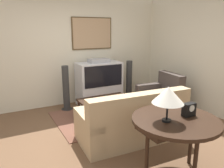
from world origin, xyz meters
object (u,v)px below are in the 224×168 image
coffee_table (104,100)px  couch (133,122)px  console_table (175,124)px  mantel_clock (189,110)px  speaker_tower_left (66,89)px  tv (99,83)px  table_lamp (168,95)px  speaker_tower_right (129,81)px  armchair (160,98)px

coffee_table → couch: bearing=-90.8°
couch → console_table: bearing=90.2°
coffee_table → mantel_clock: mantel_clock is taller
speaker_tower_left → couch: bearing=-73.6°
tv → console_table: size_ratio=1.06×
couch → console_table: couch is taller
couch → mantel_clock: mantel_clock is taller
table_lamp → mantel_clock: size_ratio=2.53×
speaker_tower_right → mantel_clock: bearing=-108.8°
table_lamp → mantel_clock: bearing=-0.1°
table_lamp → speaker_tower_left: (-0.36, 3.00, -0.61)m
coffee_table → table_lamp: 2.33m
mantel_clock → speaker_tower_right: (1.02, 3.01, -0.37)m
armchair → console_table: 2.50m
mantel_clock → speaker_tower_left: speaker_tower_left is taller
armchair → speaker_tower_left: speaker_tower_left is taller
armchair → table_lamp: bearing=-31.7°
tv → armchair: tv is taller
speaker_tower_left → speaker_tower_right: 1.75m
console_table → speaker_tower_left: bearing=99.9°
tv → coffee_table: 0.91m
speaker_tower_right → console_table: bearing=-112.3°
console_table → mantel_clock: (0.21, -0.01, 0.15)m
couch → coffee_table: bearing=-87.6°
table_lamp → speaker_tower_right: bearing=65.2°
coffee_table → mantel_clock: size_ratio=6.40×
console_table → table_lamp: size_ratio=2.52×
tv → mantel_clock: size_ratio=6.75×
speaker_tower_right → coffee_table: bearing=-145.2°
speaker_tower_right → couch: bearing=-120.9°
coffee_table → speaker_tower_right: 1.41m
console_table → table_lamp: (-0.16, -0.01, 0.40)m
armchair → speaker_tower_left: 2.24m
armchair → mantel_clock: bearing=-24.8°
coffee_table → armchair: bearing=-8.7°
speaker_tower_right → tv: bearing=177.2°
tv → table_lamp: (-0.51, -3.05, 0.57)m
mantel_clock → armchair: bearing=57.7°
mantel_clock → couch: bearing=98.3°
table_lamp → mantel_clock: 0.44m
table_lamp → mantel_clock: (0.37, -0.00, -0.24)m
armchair → table_lamp: table_lamp is taller
console_table → armchair: bearing=53.5°
mantel_clock → speaker_tower_left: 3.11m
speaker_tower_left → console_table: bearing=-80.1°
table_lamp → speaker_tower_left: 3.09m
console_table → table_lamp: 0.43m
tv → speaker_tower_right: size_ratio=1.09×
tv → couch: (-0.30, -2.00, -0.24)m
couch → speaker_tower_right: bearing=-117.7°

